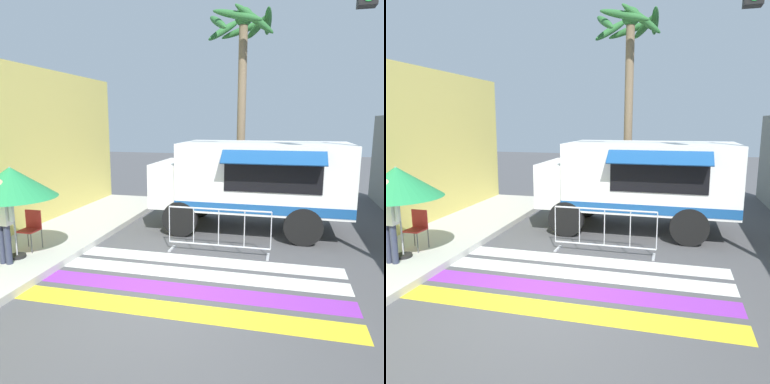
% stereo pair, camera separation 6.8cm
% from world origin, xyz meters
% --- Properties ---
extents(ground_plane, '(60.00, 60.00, 0.00)m').
position_xyz_m(ground_plane, '(0.00, 0.00, 0.00)').
color(ground_plane, '#4C4C4F').
extents(crosswalk_painted, '(6.40, 2.84, 0.01)m').
position_xyz_m(crosswalk_painted, '(0.00, 1.01, 0.00)').
color(crosswalk_painted, yellow).
rests_on(crosswalk_painted, ground_plane).
extents(food_truck, '(5.26, 2.80, 2.47)m').
position_xyz_m(food_truck, '(0.93, 4.88, 1.49)').
color(food_truck, white).
rests_on(food_truck, ground_plane).
extents(patio_umbrella, '(1.86, 1.86, 1.96)m').
position_xyz_m(patio_umbrella, '(-3.61, 0.98, 1.79)').
color(patio_umbrella, black).
rests_on(patio_umbrella, sidewalk_left).
extents(folding_chair, '(0.40, 0.40, 0.89)m').
position_xyz_m(folding_chair, '(-3.67, 1.57, 0.69)').
color(folding_chair, '#4C4C51').
rests_on(folding_chair, sidewalk_left).
extents(vendor_person, '(0.53, 0.23, 1.75)m').
position_xyz_m(vendor_person, '(-3.58, 0.63, 1.16)').
color(vendor_person, '#2D3347').
rests_on(vendor_person, sidewalk_left).
extents(barricade_front, '(2.41, 0.44, 1.07)m').
position_xyz_m(barricade_front, '(0.47, 2.72, 0.54)').
color(barricade_front, '#B7BABF').
rests_on(barricade_front, ground_plane).
extents(palm_tree, '(2.40, 2.47, 6.73)m').
position_xyz_m(palm_tree, '(0.33, 7.64, 5.09)').
color(palm_tree, '#7A664C').
rests_on(palm_tree, ground_plane).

